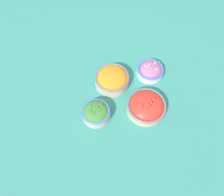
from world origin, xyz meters
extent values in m
plane|color=#337F75|center=(0.00, 0.00, 0.00)|extent=(3.00, 3.00, 0.00)
cylinder|color=beige|center=(0.09, 0.06, 0.02)|extent=(0.13, 0.13, 0.05)
torus|color=#4766B7|center=(0.09, 0.06, 0.05)|extent=(0.13, 0.13, 0.01)
ellipsoid|color=#387533|center=(0.09, 0.06, 0.05)|extent=(0.11, 0.11, 0.05)
ellipsoid|color=#47893D|center=(0.10, 0.07, 0.07)|extent=(0.01, 0.01, 0.01)
ellipsoid|color=#47893D|center=(0.11, 0.06, 0.07)|extent=(0.01, 0.01, 0.01)
ellipsoid|color=#47893D|center=(0.10, 0.04, 0.07)|extent=(0.01, 0.01, 0.01)
ellipsoid|color=#47893D|center=(0.06, 0.05, 0.07)|extent=(0.01, 0.01, 0.01)
ellipsoid|color=#47893D|center=(0.08, 0.05, 0.07)|extent=(0.01, 0.01, 0.01)
cylinder|color=beige|center=(-0.02, -0.10, 0.02)|extent=(0.16, 0.16, 0.05)
torus|color=slate|center=(-0.02, -0.10, 0.05)|extent=(0.16, 0.16, 0.01)
ellipsoid|color=orange|center=(-0.02, -0.10, 0.05)|extent=(0.14, 0.14, 0.05)
cylinder|color=beige|center=(-0.14, 0.08, 0.02)|extent=(0.18, 0.18, 0.04)
torus|color=slate|center=(-0.14, 0.08, 0.04)|extent=(0.18, 0.18, 0.01)
ellipsoid|color=red|center=(-0.14, 0.08, 0.04)|extent=(0.15, 0.15, 0.06)
ellipsoid|color=red|center=(-0.14, 0.09, 0.07)|extent=(0.01, 0.02, 0.01)
ellipsoid|color=red|center=(-0.10, 0.08, 0.07)|extent=(0.02, 0.02, 0.01)
ellipsoid|color=red|center=(-0.10, 0.09, 0.07)|extent=(0.01, 0.02, 0.01)
ellipsoid|color=red|center=(-0.10, 0.08, 0.07)|extent=(0.02, 0.02, 0.01)
ellipsoid|color=red|center=(-0.17, 0.07, 0.07)|extent=(0.02, 0.02, 0.01)
ellipsoid|color=red|center=(-0.15, 0.09, 0.07)|extent=(0.01, 0.02, 0.01)
cylinder|color=white|center=(-0.22, -0.11, 0.02)|extent=(0.13, 0.13, 0.03)
torus|color=#4766B7|center=(-0.22, -0.11, 0.03)|extent=(0.13, 0.13, 0.01)
ellipsoid|color=#9E5B8E|center=(-0.22, -0.11, 0.03)|extent=(0.11, 0.11, 0.04)
cube|color=#C699C1|center=(-0.21, -0.11, 0.06)|extent=(0.01, 0.01, 0.01)
cube|color=#C699C1|center=(-0.19, -0.12, 0.06)|extent=(0.01, 0.01, 0.01)
cube|color=#C699C1|center=(-0.25, -0.12, 0.06)|extent=(0.01, 0.01, 0.01)
cube|color=#C699C1|center=(-0.21, -0.10, 0.06)|extent=(0.01, 0.01, 0.01)
cube|color=#C699C1|center=(-0.20, -0.11, 0.06)|extent=(0.01, 0.01, 0.01)
cube|color=#C699C1|center=(-0.24, -0.08, 0.06)|extent=(0.01, 0.01, 0.01)
camera|label=1|loc=(0.11, 0.45, 0.91)|focal=35.00mm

